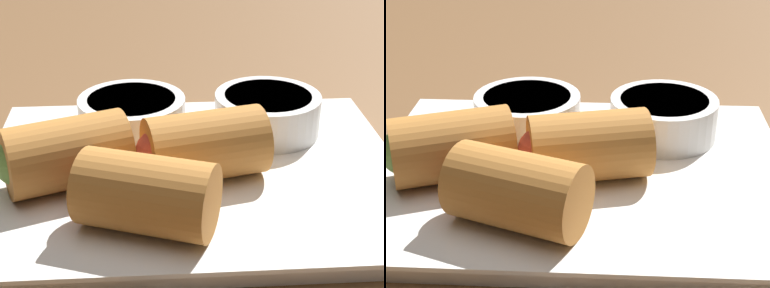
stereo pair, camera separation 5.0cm
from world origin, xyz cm
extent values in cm
cube|color=brown|center=(0.00, 0.00, 1.00)|extent=(180.00, 140.00, 2.00)
cube|color=white|center=(-0.13, 2.71, 2.60)|extent=(28.49, 22.77, 1.20)
cube|color=white|center=(-0.13, 2.71, 3.35)|extent=(29.63, 23.68, 0.30)
cylinder|color=#B77533|center=(-3.30, -4.59, 5.88)|extent=(9.17, 7.25, 4.76)
sphere|color=#B23D2D|center=(-6.38, -3.44, 5.88)|extent=(3.09, 3.09, 3.09)
cylinder|color=#B77533|center=(0.68, 1.46, 5.88)|extent=(8.90, 6.49, 4.76)
sphere|color=#B23D2D|center=(-2.52, 0.70, 5.88)|extent=(3.09, 3.09, 3.09)
cylinder|color=#B77533|center=(-8.54, 0.95, 5.88)|extent=(9.19, 7.34, 4.76)
sphere|color=#6B9E47|center=(-11.60, -0.24, 5.88)|extent=(3.09, 3.09, 3.09)
cylinder|color=white|center=(-4.38, 8.37, 5.05)|extent=(8.23, 8.23, 3.11)
cylinder|color=#477038|center=(-4.38, 8.37, 6.33)|extent=(6.75, 6.75, 0.56)
cylinder|color=white|center=(6.15, 8.34, 5.05)|extent=(8.23, 8.23, 3.11)
cylinder|color=beige|center=(6.15, 8.34, 6.33)|extent=(6.75, 6.75, 0.56)
camera|label=1|loc=(-2.88, -36.99, 25.48)|focal=60.00mm
camera|label=2|loc=(2.12, -37.02, 25.48)|focal=60.00mm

